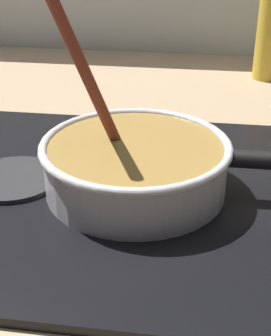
% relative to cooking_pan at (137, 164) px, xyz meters
% --- Properties ---
extents(ground, '(2.40, 1.60, 0.04)m').
position_rel_cooking_pan_xyz_m(ground, '(0.02, -0.05, -0.07)').
color(ground, '#9E8466').
extents(hob_plate, '(0.56, 0.48, 0.01)m').
position_rel_cooking_pan_xyz_m(hob_plate, '(-0.00, -0.00, -0.04)').
color(hob_plate, black).
rests_on(hob_plate, ground).
extents(burner_ring, '(0.20, 0.20, 0.01)m').
position_rel_cooking_pan_xyz_m(burner_ring, '(-0.00, -0.00, -0.03)').
color(burner_ring, '#592D0C').
rests_on(burner_ring, hob_plate).
extents(spare_burner, '(0.12, 0.12, 0.01)m').
position_rel_cooking_pan_xyz_m(spare_burner, '(-0.16, -0.00, -0.03)').
color(spare_burner, '#262628').
rests_on(spare_burner, hob_plate).
extents(cooking_pan, '(0.36, 0.24, 0.28)m').
position_rel_cooking_pan_xyz_m(cooking_pan, '(0.00, 0.00, 0.00)').
color(cooking_pan, silver).
rests_on(cooking_pan, hob_plate).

